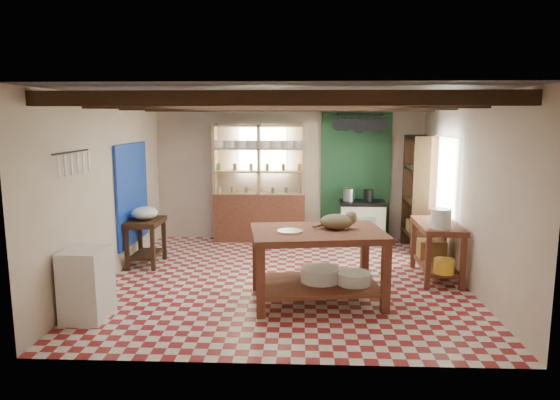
{
  "coord_description": "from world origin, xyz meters",
  "views": [
    {
      "loc": [
        0.22,
        -6.88,
        2.28
      ],
      "look_at": [
        -0.08,
        0.3,
        1.11
      ],
      "focal_mm": 32.0,
      "sensor_mm": 36.0,
      "label": 1
    }
  ],
  "objects_px": {
    "prep_table": "(146,242)",
    "cat": "(337,222)",
    "work_table": "(317,266)",
    "stove": "(362,222)",
    "white_cabinet": "(87,284)",
    "right_counter": "(436,251)"
  },
  "relations": [
    {
      "from": "prep_table",
      "to": "right_counter",
      "type": "height_order",
      "value": "right_counter"
    },
    {
      "from": "prep_table",
      "to": "stove",
      "type": "bearing_deg",
      "value": 23.24
    },
    {
      "from": "white_cabinet",
      "to": "cat",
      "type": "height_order",
      "value": "cat"
    },
    {
      "from": "work_table",
      "to": "white_cabinet",
      "type": "relative_size",
      "value": 1.97
    },
    {
      "from": "work_table",
      "to": "prep_table",
      "type": "relative_size",
      "value": 2.22
    },
    {
      "from": "work_table",
      "to": "stove",
      "type": "distance_m",
      "value": 3.12
    },
    {
      "from": "prep_table",
      "to": "right_counter",
      "type": "xyz_separation_m",
      "value": [
        4.38,
        -0.49,
        0.04
      ]
    },
    {
      "from": "work_table",
      "to": "cat",
      "type": "xyz_separation_m",
      "value": [
        0.24,
        0.08,
        0.55
      ]
    },
    {
      "from": "prep_table",
      "to": "cat",
      "type": "distance_m",
      "value": 3.26
    },
    {
      "from": "prep_table",
      "to": "cat",
      "type": "relative_size",
      "value": 1.75
    },
    {
      "from": "cat",
      "to": "prep_table",
      "type": "bearing_deg",
      "value": 135.96
    },
    {
      "from": "stove",
      "to": "prep_table",
      "type": "relative_size",
      "value": 1.12
    },
    {
      "from": "work_table",
      "to": "white_cabinet",
      "type": "xyz_separation_m",
      "value": [
        -2.65,
        -0.67,
        -0.05
      ]
    },
    {
      "from": "stove",
      "to": "cat",
      "type": "bearing_deg",
      "value": -101.14
    },
    {
      "from": "white_cabinet",
      "to": "work_table",
      "type": "bearing_deg",
      "value": 15.5
    },
    {
      "from": "right_counter",
      "to": "work_table",
      "type": "bearing_deg",
      "value": -148.52
    },
    {
      "from": "stove",
      "to": "right_counter",
      "type": "distance_m",
      "value": 2.16
    },
    {
      "from": "cat",
      "to": "white_cabinet",
      "type": "bearing_deg",
      "value": 176.42
    },
    {
      "from": "prep_table",
      "to": "cat",
      "type": "xyz_separation_m",
      "value": [
        2.88,
        -1.39,
        0.65
      ]
    },
    {
      "from": "work_table",
      "to": "cat",
      "type": "distance_m",
      "value": 0.61
    },
    {
      "from": "stove",
      "to": "work_table",
      "type": "bearing_deg",
      "value": -105.08
    },
    {
      "from": "prep_table",
      "to": "work_table",
      "type": "bearing_deg",
      "value": -29.04
    }
  ]
}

